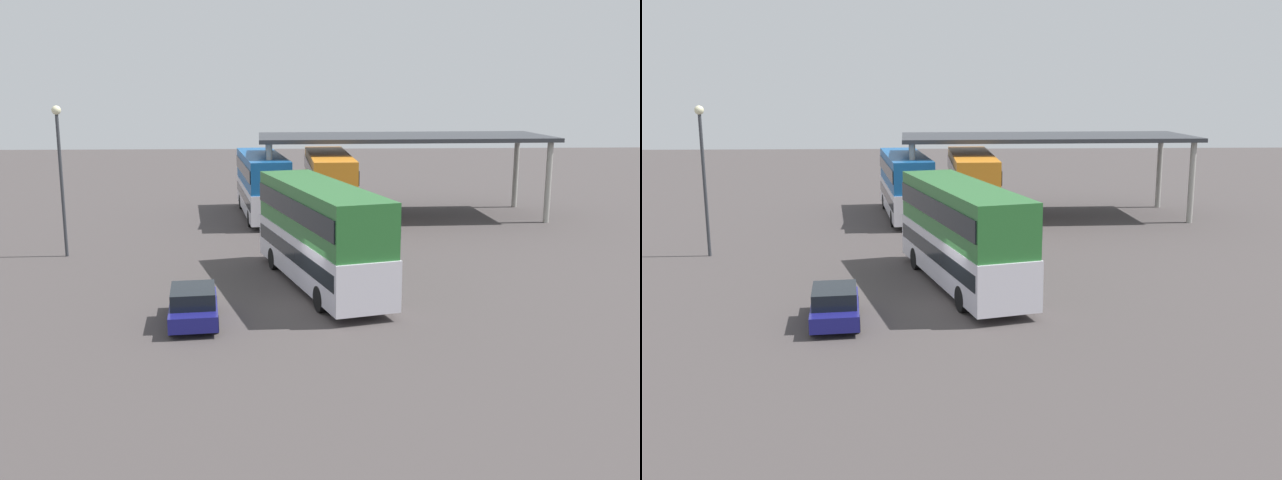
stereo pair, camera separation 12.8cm
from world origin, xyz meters
TOP-DOWN VIEW (x-y plane):
  - ground_plane at (0.00, 0.00)m, footprint 140.00×140.00m
  - double_decker_main at (0.35, 3.20)m, footprint 5.44×11.25m
  - parked_hatchback at (-4.40, -1.53)m, footprint 2.12×4.00m
  - double_decker_near_canopy at (-2.62, 19.82)m, footprint 3.93×10.69m
  - double_decker_mid_row at (1.56, 18.04)m, footprint 2.81×10.68m
  - depot_canopy at (6.38, 19.64)m, footprint 18.55×7.67m
  - lamppost_tall at (-12.04, 9.19)m, footprint 0.44×0.44m

SIDE VIEW (x-z plane):
  - ground_plane at x=0.00m, z-range 0.00..0.00m
  - parked_hatchback at x=-4.40m, z-range 0.00..1.35m
  - double_decker_near_canopy at x=-2.62m, z-range 0.20..4.23m
  - double_decker_mid_row at x=1.56m, z-range 0.20..4.44m
  - double_decker_main at x=0.35m, z-range 0.21..4.55m
  - lamppost_tall at x=-12.04m, z-range 0.99..8.41m
  - depot_canopy at x=6.38m, z-range 2.29..7.52m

